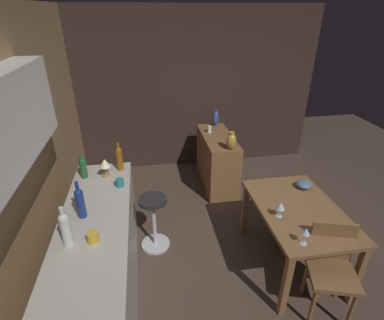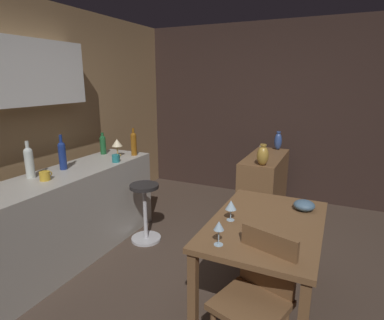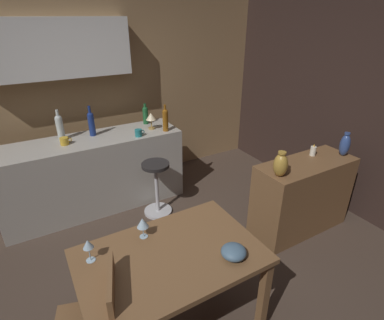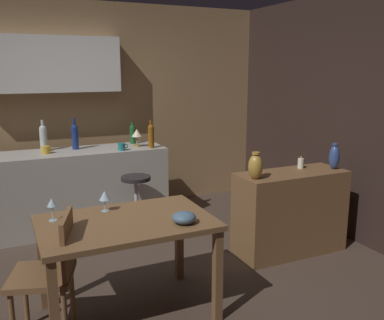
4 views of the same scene
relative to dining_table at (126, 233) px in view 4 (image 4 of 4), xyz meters
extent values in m
plane|color=#47382D|center=(0.08, 0.47, -0.64)|extent=(9.00, 9.00, 0.00)
cube|color=#9E7A51|center=(0.08, 2.57, 0.66)|extent=(5.20, 0.10, 2.60)
cube|color=white|center=(-0.22, 2.45, 1.21)|extent=(1.70, 0.32, 0.64)
cube|color=#33231E|center=(2.63, 0.77, 0.66)|extent=(0.10, 4.40, 2.60)
cube|color=brown|center=(0.00, 0.00, 0.08)|extent=(1.22, 0.80, 0.04)
cube|color=brown|center=(-0.56, 0.35, -0.29)|extent=(0.06, 0.06, 0.70)
cube|color=brown|center=(0.56, 0.35, -0.29)|extent=(0.06, 0.06, 0.70)
cube|color=brown|center=(-0.56, -0.35, -0.29)|extent=(0.06, 0.06, 0.70)
cube|color=brown|center=(0.56, -0.35, -0.29)|extent=(0.06, 0.06, 0.70)
cube|color=#B2ADA3|center=(-0.06, 1.97, -0.19)|extent=(2.10, 0.60, 0.90)
cube|color=brown|center=(1.78, 0.40, -0.23)|extent=(1.10, 0.44, 0.82)
cube|color=brown|center=(-0.60, -0.05, -0.18)|extent=(0.50, 0.50, 0.04)
cube|color=brown|center=(-0.43, -0.10, 0.02)|extent=(0.14, 0.37, 0.42)
cylinder|color=brown|center=(-0.70, 0.15, -0.42)|extent=(0.04, 0.04, 0.44)
cylinder|color=brown|center=(-0.49, -0.25, -0.42)|extent=(0.04, 0.04, 0.44)
cylinder|color=brown|center=(-0.40, 0.06, -0.42)|extent=(0.04, 0.04, 0.44)
cylinder|color=#262323|center=(0.52, 1.45, 0.00)|extent=(0.32, 0.32, 0.04)
cylinder|color=silver|center=(0.52, 1.45, -0.32)|extent=(0.04, 0.04, 0.63)
cylinder|color=silver|center=(0.52, 1.45, -0.63)|extent=(0.34, 0.34, 0.03)
cylinder|color=silver|center=(-0.47, 0.21, 0.10)|extent=(0.06, 0.06, 0.00)
cylinder|color=silver|center=(-0.47, 0.21, 0.15)|extent=(0.01, 0.01, 0.10)
cone|color=silver|center=(-0.47, 0.21, 0.23)|extent=(0.07, 0.07, 0.06)
cylinder|color=silver|center=(-0.09, 0.26, 0.10)|extent=(0.06, 0.06, 0.00)
cylinder|color=silver|center=(-0.09, 0.26, 0.14)|extent=(0.01, 0.01, 0.09)
cone|color=silver|center=(-0.09, 0.26, 0.22)|extent=(0.08, 0.08, 0.07)
ellipsoid|color=slate|center=(0.35, -0.23, 0.14)|extent=(0.17, 0.17, 0.08)
cylinder|color=silver|center=(-0.33, 2.12, 0.38)|extent=(0.08, 0.08, 0.25)
sphere|color=silver|center=(-0.33, 2.12, 0.50)|extent=(0.08, 0.08, 0.08)
cylinder|color=silver|center=(-0.33, 2.12, 0.56)|extent=(0.03, 0.03, 0.08)
cylinder|color=#1E592D|center=(0.71, 2.15, 0.35)|extent=(0.07, 0.07, 0.19)
sphere|color=#1E592D|center=(0.71, 2.15, 0.45)|extent=(0.07, 0.07, 0.07)
cylinder|color=#1E592D|center=(0.71, 2.15, 0.50)|extent=(0.03, 0.03, 0.05)
cylinder|color=#8C5114|center=(0.82, 1.77, 0.38)|extent=(0.07, 0.07, 0.24)
sphere|color=#8C5114|center=(0.82, 1.77, 0.49)|extent=(0.07, 0.07, 0.07)
cylinder|color=#8C5114|center=(0.82, 1.77, 0.55)|extent=(0.03, 0.03, 0.07)
cylinder|color=navy|center=(0.01, 2.06, 0.38)|extent=(0.07, 0.07, 0.24)
sphere|color=navy|center=(0.01, 2.06, 0.50)|extent=(0.07, 0.07, 0.07)
cylinder|color=navy|center=(0.01, 2.06, 0.57)|extent=(0.03, 0.03, 0.09)
cylinder|color=gold|center=(-0.33, 1.93, 0.30)|extent=(0.09, 0.09, 0.08)
torus|color=gold|center=(-0.27, 1.93, 0.30)|extent=(0.05, 0.01, 0.05)
cylinder|color=teal|center=(0.46, 1.77, 0.30)|extent=(0.08, 0.08, 0.08)
torus|color=teal|center=(0.52, 1.77, 0.30)|extent=(0.05, 0.01, 0.05)
cylinder|color=#A58447|center=(0.69, 1.92, 0.27)|extent=(0.08, 0.08, 0.02)
cylinder|color=#A58447|center=(0.69, 1.92, 0.33)|extent=(0.02, 0.02, 0.10)
cone|color=beige|center=(0.69, 1.92, 0.42)|extent=(0.12, 0.12, 0.09)
cylinder|color=white|center=(1.95, 0.50, 0.23)|extent=(0.06, 0.06, 0.10)
ellipsoid|color=yellow|center=(1.95, 0.50, 0.29)|extent=(0.01, 0.01, 0.03)
ellipsoid|color=#334C8C|center=(2.23, 0.33, 0.30)|extent=(0.10, 0.10, 0.24)
cylinder|color=#334C8C|center=(2.23, 0.33, 0.43)|extent=(0.06, 0.06, 0.02)
ellipsoid|color=#B78C38|center=(1.31, 0.34, 0.29)|extent=(0.13, 0.13, 0.23)
cylinder|color=#B78C38|center=(1.31, 0.34, 0.41)|extent=(0.07, 0.07, 0.02)
camera|label=1|loc=(-2.22, 1.47, 1.89)|focal=27.87mm
camera|label=2|loc=(-2.22, -0.42, 1.14)|focal=29.54mm
camera|label=3|loc=(-0.65, -1.42, 1.55)|focal=28.28mm
camera|label=4|loc=(-0.76, -2.79, 1.16)|focal=39.44mm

